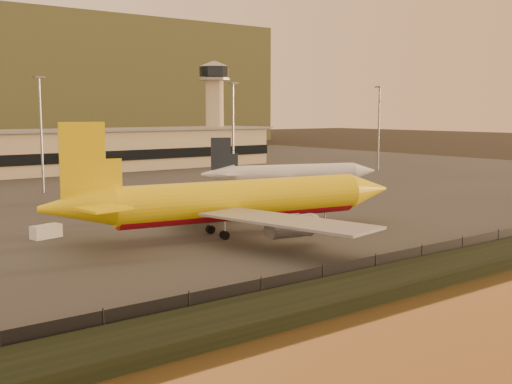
# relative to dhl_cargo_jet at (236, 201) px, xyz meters

# --- Properties ---
(ground) EXTENTS (900.00, 900.00, 0.00)m
(ground) POSITION_rel_dhl_cargo_jet_xyz_m (4.47, -15.35, -5.15)
(ground) COLOR black
(ground) RESTS_ON ground
(embankment) EXTENTS (320.00, 7.00, 1.40)m
(embankment) POSITION_rel_dhl_cargo_jet_xyz_m (4.47, -32.35, -4.45)
(embankment) COLOR black
(embankment) RESTS_ON ground
(tarmac) EXTENTS (320.00, 220.00, 0.20)m
(tarmac) POSITION_rel_dhl_cargo_jet_xyz_m (4.47, 79.65, -5.05)
(tarmac) COLOR #2D2D2D
(tarmac) RESTS_ON ground
(perimeter_fence) EXTENTS (300.00, 0.05, 2.20)m
(perimeter_fence) POSITION_rel_dhl_cargo_jet_xyz_m (4.47, -28.35, -3.85)
(perimeter_fence) COLOR black
(perimeter_fence) RESTS_ON tarmac
(control_tower) EXTENTS (11.20, 11.20, 35.50)m
(control_tower) POSITION_rel_dhl_cargo_jet_xyz_m (74.47, 115.65, 16.52)
(control_tower) COLOR #C4AC88
(control_tower) RESTS_ON tarmac
(apron_light_masts) EXTENTS (152.20, 12.20, 25.40)m
(apron_light_masts) POSITION_rel_dhl_cargo_jet_xyz_m (19.47, 59.65, 10.56)
(apron_light_masts) COLOR slate
(apron_light_masts) RESTS_ON tarmac
(dhl_cargo_jet) EXTENTS (55.36, 53.56, 16.57)m
(dhl_cargo_jet) POSITION_rel_dhl_cargo_jet_xyz_m (0.00, 0.00, 0.00)
(dhl_cargo_jet) COLOR yellow
(dhl_cargo_jet) RESTS_ON tarmac
(white_narrowbody_jet) EXTENTS (41.32, 39.19, 12.22)m
(white_narrowbody_jet) POSITION_rel_dhl_cargo_jet_xyz_m (41.55, 35.56, -1.30)
(white_narrowbody_jet) COLOR white
(white_narrowbody_jet) RESTS_ON tarmac
(gse_vehicle_yellow) EXTENTS (4.30, 2.43, 1.83)m
(gse_vehicle_yellow) POSITION_rel_dhl_cargo_jet_xyz_m (4.59, 15.75, -4.03)
(gse_vehicle_yellow) COLOR yellow
(gse_vehicle_yellow) RESTS_ON tarmac
(gse_vehicle_white) EXTENTS (4.51, 2.78, 1.89)m
(gse_vehicle_white) POSITION_rel_dhl_cargo_jet_xyz_m (-22.90, 14.38, -4.00)
(gse_vehicle_white) COLOR white
(gse_vehicle_white) RESTS_ON tarmac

